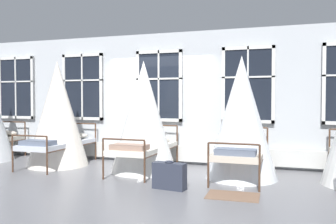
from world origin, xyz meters
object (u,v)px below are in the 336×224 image
Objects in this scene: cot_second at (58,115)px; suitcase_dark at (169,176)px; cot_fourth at (241,119)px; cot_third at (144,118)px.

cot_second reaches higher than suitcase_dark.
cot_fourth reaches higher than suitcase_dark.
cot_fourth is (1.99, -0.02, 0.02)m from cot_third.
cot_fourth reaches higher than cot_third.
cot_third is 0.99× the size of cot_fourth.
cot_second is 4.06× the size of suitcase_dark.
cot_third is 1.79m from suitcase_dark.
cot_second is 4.09m from cot_fourth.
suitcase_dark is (-1.04, -1.22, -0.90)m from cot_fourth.
cot_second reaches higher than cot_fourth.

